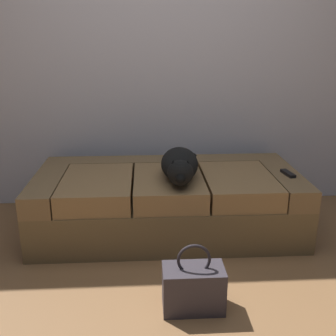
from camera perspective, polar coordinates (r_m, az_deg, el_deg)
name	(u,v)px	position (r m, az deg, el deg)	size (l,w,h in m)	color
ground_plane	(181,334)	(2.09, 1.91, -22.60)	(10.00, 10.00, 0.00)	olive
back_wall	(163,33)	(3.32, -0.72, 18.74)	(6.40, 0.10, 2.80)	silver
couch	(168,201)	(2.94, -0.06, -4.75)	(1.88, 0.90, 0.44)	brown
dog_dark	(180,165)	(2.69, 1.69, 0.41)	(0.29, 0.60, 0.20)	black
tv_remote	(288,173)	(2.93, 16.74, -0.75)	(0.04, 0.15, 0.02)	black
handbag	(193,287)	(2.18, 3.63, -16.63)	(0.32, 0.18, 0.38)	#3C363D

